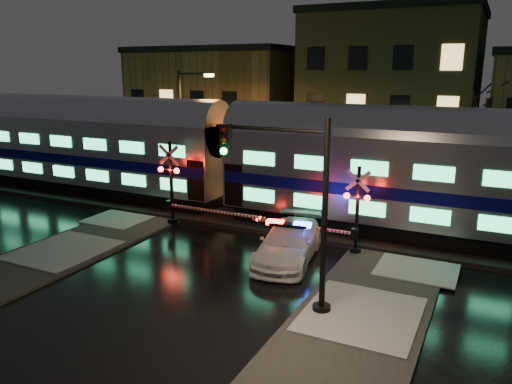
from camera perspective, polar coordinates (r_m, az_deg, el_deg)
ground at (r=21.47m, az=-3.09°, el=-7.15°), size 120.00×120.00×0.00m
ballast at (r=25.66m, az=2.38°, el=-3.29°), size 90.00×4.20×0.24m
sidewalk_left at (r=21.39m, az=-27.10°, el=-8.65°), size 4.00×20.00×0.12m
sidewalk_right at (r=14.16m, az=8.70°, el=-18.95°), size 4.00×20.00×0.12m
building_left at (r=45.70m, az=-3.91°, el=9.87°), size 14.00×10.00×9.00m
building_mid at (r=40.75m, az=15.35°, el=10.69°), size 12.00×11.00×11.50m
train at (r=26.11m, az=-3.15°, el=4.37°), size 51.00×3.12×5.92m
police_car at (r=20.59m, az=3.72°, el=-5.82°), size 2.91×5.48×1.68m
crossing_signal_right at (r=21.36m, az=10.44°, el=-3.01°), size 5.39×0.64×3.82m
crossing_signal_left at (r=25.00m, az=-9.08°, el=-0.03°), size 6.00×0.67×4.24m
traffic_light at (r=15.75m, az=4.40°, el=-2.18°), size 4.08×0.72×6.30m
streetlight at (r=32.22m, az=-8.22°, el=7.86°), size 2.54×0.27×7.60m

